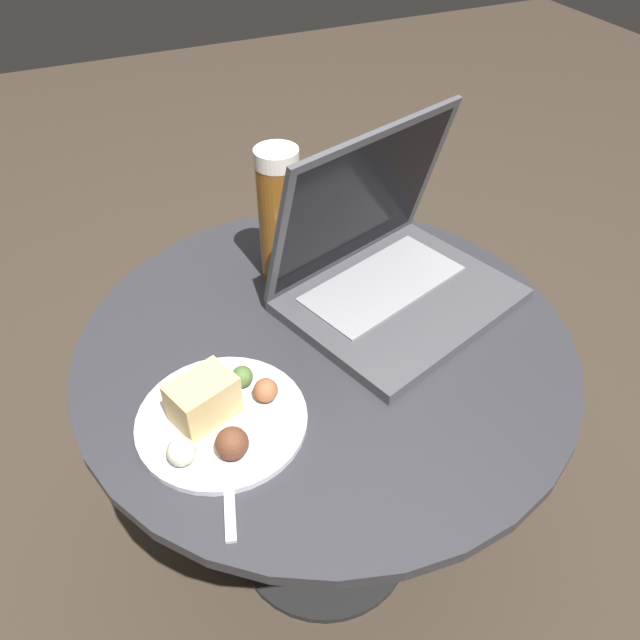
% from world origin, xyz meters
% --- Properties ---
extents(ground_plane, '(6.00, 6.00, 0.00)m').
position_xyz_m(ground_plane, '(0.00, 0.00, 0.00)').
color(ground_plane, '#382D23').
extents(table, '(0.71, 0.71, 0.55)m').
position_xyz_m(table, '(0.00, 0.00, 0.42)').
color(table, black).
rests_on(table, ground_plane).
extents(laptop, '(0.39, 0.35, 0.26)m').
position_xyz_m(laptop, '(0.13, 0.06, 0.60)').
color(laptop, '#47474C').
rests_on(laptop, table).
extents(beer_glass, '(0.06, 0.06, 0.22)m').
position_xyz_m(beer_glass, '(-0.00, 0.17, 0.66)').
color(beer_glass, brown).
rests_on(beer_glass, table).
extents(snack_plate, '(0.21, 0.21, 0.07)m').
position_xyz_m(snack_plate, '(-0.19, -0.09, 0.57)').
color(snack_plate, silver).
rests_on(snack_plate, table).
extents(fork, '(0.07, 0.20, 0.00)m').
position_xyz_m(fork, '(-0.19, -0.13, 0.55)').
color(fork, silver).
rests_on(fork, table).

